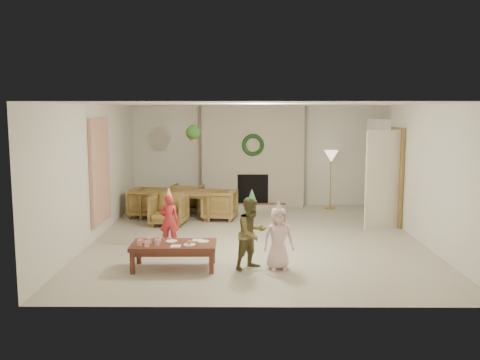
{
  "coord_description": "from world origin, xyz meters",
  "views": [
    {
      "loc": [
        -0.24,
        -9.66,
        2.4
      ],
      "look_at": [
        -0.3,
        0.4,
        1.05
      ],
      "focal_mm": 39.23,
      "sensor_mm": 36.0,
      "label": 1
    }
  ],
  "objects_px": {
    "child_pink": "(278,238)",
    "child_red": "(169,221)",
    "dining_chair_near": "(169,210)",
    "dining_chair_left": "(147,202)",
    "child_plaid": "(252,233)",
    "coffee_table_top": "(174,245)",
    "dining_table": "(179,205)",
    "dining_chair_far": "(187,198)",
    "dining_chair_right": "(219,205)"
  },
  "relations": [
    {
      "from": "child_plaid",
      "to": "dining_chair_right",
      "type": "bearing_deg",
      "value": 59.61
    },
    {
      "from": "child_pink",
      "to": "dining_chair_right",
      "type": "bearing_deg",
      "value": 95.81
    },
    {
      "from": "dining_chair_left",
      "to": "child_red",
      "type": "xyz_separation_m",
      "value": [
        0.87,
        -2.57,
        0.13
      ]
    },
    {
      "from": "dining_chair_left",
      "to": "child_plaid",
      "type": "distance_m",
      "value": 4.5
    },
    {
      "from": "dining_chair_near",
      "to": "dining_chair_right",
      "type": "relative_size",
      "value": 1.0
    },
    {
      "from": "dining_chair_far",
      "to": "dining_chair_left",
      "type": "distance_m",
      "value": 1.05
    },
    {
      "from": "dining_table",
      "to": "coffee_table_top",
      "type": "bearing_deg",
      "value": -75.3
    },
    {
      "from": "dining_chair_left",
      "to": "child_red",
      "type": "height_order",
      "value": "child_red"
    },
    {
      "from": "dining_table",
      "to": "dining_chair_far",
      "type": "bearing_deg",
      "value": 90.0
    },
    {
      "from": "dining_chair_left",
      "to": "coffee_table_top",
      "type": "distance_m",
      "value": 4.03
    },
    {
      "from": "dining_chair_near",
      "to": "dining_chair_right",
      "type": "xyz_separation_m",
      "value": [
        1.03,
        0.59,
        0.0
      ]
    },
    {
      "from": "child_red",
      "to": "child_pink",
      "type": "height_order",
      "value": "child_pink"
    },
    {
      "from": "dining_chair_right",
      "to": "child_red",
      "type": "height_order",
      "value": "child_red"
    },
    {
      "from": "child_plaid",
      "to": "dining_chair_left",
      "type": "bearing_deg",
      "value": 80.2
    },
    {
      "from": "dining_chair_left",
      "to": "child_pink",
      "type": "relative_size",
      "value": 0.76
    },
    {
      "from": "dining_chair_near",
      "to": "child_pink",
      "type": "bearing_deg",
      "value": -46.67
    },
    {
      "from": "child_plaid",
      "to": "dining_chair_near",
      "type": "bearing_deg",
      "value": 78.58
    },
    {
      "from": "coffee_table_top",
      "to": "child_plaid",
      "type": "relative_size",
      "value": 1.16
    },
    {
      "from": "dining_chair_far",
      "to": "child_red",
      "type": "height_order",
      "value": "child_red"
    },
    {
      "from": "dining_chair_far",
      "to": "coffee_table_top",
      "type": "height_order",
      "value": "dining_chair_far"
    },
    {
      "from": "dining_chair_near",
      "to": "dining_chair_left",
      "type": "xyz_separation_m",
      "value": [
        -0.62,
        0.85,
        0.0
      ]
    },
    {
      "from": "dining_chair_right",
      "to": "dining_chair_far",
      "type": "bearing_deg",
      "value": -128.66
    },
    {
      "from": "child_pink",
      "to": "child_red",
      "type": "bearing_deg",
      "value": 134.09
    },
    {
      "from": "dining_table",
      "to": "child_plaid",
      "type": "relative_size",
      "value": 1.54
    },
    {
      "from": "coffee_table_top",
      "to": "child_pink",
      "type": "bearing_deg",
      "value": -1.46
    },
    {
      "from": "dining_chair_left",
      "to": "dining_chair_right",
      "type": "distance_m",
      "value": 1.67
    },
    {
      "from": "dining_chair_left",
      "to": "dining_chair_right",
      "type": "xyz_separation_m",
      "value": [
        1.65,
        -0.26,
        0.0
      ]
    },
    {
      "from": "dining_table",
      "to": "dining_chair_far",
      "type": "relative_size",
      "value": 2.34
    },
    {
      "from": "child_red",
      "to": "dining_chair_right",
      "type": "bearing_deg",
      "value": -106.32
    },
    {
      "from": "child_red",
      "to": "coffee_table_top",
      "type": "bearing_deg",
      "value": 103.31
    },
    {
      "from": "child_plaid",
      "to": "child_pink",
      "type": "bearing_deg",
      "value": -43.64
    },
    {
      "from": "coffee_table_top",
      "to": "dining_table",
      "type": "bearing_deg",
      "value": 94.84
    },
    {
      "from": "child_plaid",
      "to": "child_pink",
      "type": "distance_m",
      "value": 0.41
    },
    {
      "from": "dining_chair_left",
      "to": "child_pink",
      "type": "xyz_separation_m",
      "value": [
        2.71,
        -3.88,
        0.15
      ]
    },
    {
      "from": "dining_table",
      "to": "child_plaid",
      "type": "distance_m",
      "value": 4.07
    },
    {
      "from": "dining_chair_left",
      "to": "child_pink",
      "type": "distance_m",
      "value": 4.74
    },
    {
      "from": "dining_chair_near",
      "to": "child_plaid",
      "type": "bearing_deg",
      "value": -51.97
    },
    {
      "from": "coffee_table_top",
      "to": "child_pink",
      "type": "xyz_separation_m",
      "value": [
        1.58,
        -0.01,
        0.11
      ]
    },
    {
      "from": "dining_chair_right",
      "to": "dining_chair_near",
      "type": "bearing_deg",
      "value": -51.34
    },
    {
      "from": "dining_chair_near",
      "to": "dining_chair_far",
      "type": "height_order",
      "value": "same"
    },
    {
      "from": "dining_table",
      "to": "dining_chair_left",
      "type": "relative_size",
      "value": 2.34
    },
    {
      "from": "dining_chair_near",
      "to": "dining_chair_left",
      "type": "bearing_deg",
      "value": 135.0
    },
    {
      "from": "dining_chair_far",
      "to": "dining_chair_right",
      "type": "relative_size",
      "value": 1.0
    },
    {
      "from": "coffee_table_top",
      "to": "dining_chair_near",
      "type": "bearing_deg",
      "value": 98.37
    },
    {
      "from": "coffee_table_top",
      "to": "dining_chair_right",
      "type": "bearing_deg",
      "value": 80.58
    },
    {
      "from": "coffee_table_top",
      "to": "child_plaid",
      "type": "distance_m",
      "value": 1.2
    },
    {
      "from": "dining_table",
      "to": "coffee_table_top",
      "type": "distance_m",
      "value": 3.78
    },
    {
      "from": "child_plaid",
      "to": "child_pink",
      "type": "relative_size",
      "value": 1.16
    },
    {
      "from": "dining_chair_near",
      "to": "child_pink",
      "type": "distance_m",
      "value": 3.68
    },
    {
      "from": "dining_chair_far",
      "to": "dining_chair_left",
      "type": "bearing_deg",
      "value": 45.0
    }
  ]
}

